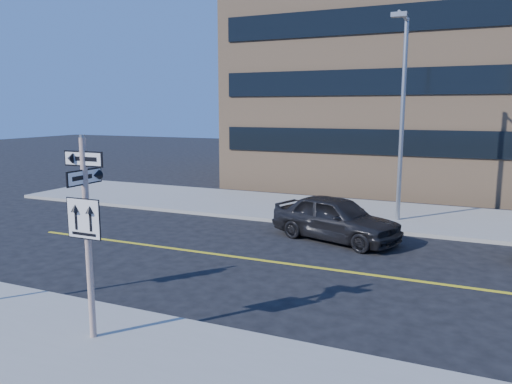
% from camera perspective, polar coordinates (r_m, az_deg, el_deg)
% --- Properties ---
extents(ground, '(120.00, 120.00, 0.00)m').
position_cam_1_polar(ground, '(12.83, -10.41, -12.09)').
color(ground, black).
rests_on(ground, ground).
extents(sign_pole, '(0.92, 0.92, 4.06)m').
position_cam_1_polar(sign_pole, '(10.24, -18.78, -3.73)').
color(sign_pole, white).
rests_on(sign_pole, near_sidewalk).
extents(parked_car_a, '(3.31, 5.12, 1.62)m').
position_cam_1_polar(parked_car_a, '(18.11, 9.08, -2.96)').
color(parked_car_a, black).
rests_on(parked_car_a, ground).
extents(streetlight_a, '(0.55, 2.25, 8.00)m').
position_cam_1_polar(streetlight_a, '(20.74, 16.34, 9.33)').
color(streetlight_a, gray).
rests_on(streetlight_a, far_sidewalk).
extents(building_brick, '(18.00, 18.00, 18.00)m').
position_cam_1_polar(building_brick, '(35.39, 16.61, 16.15)').
color(building_brick, tan).
rests_on(building_brick, ground).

